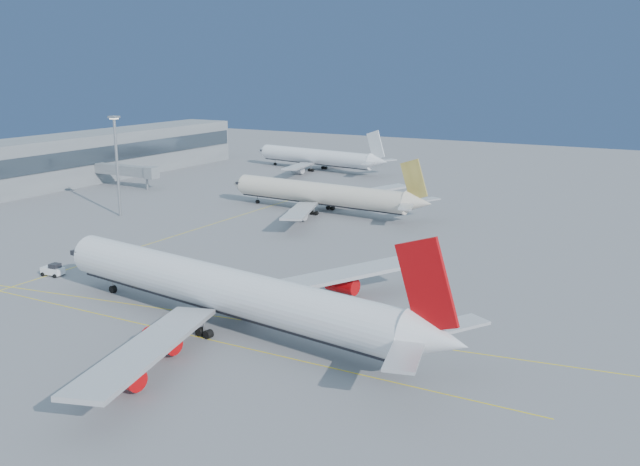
{
  "coord_description": "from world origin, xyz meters",
  "views": [
    {
      "loc": [
        61.96,
        -86.58,
        37.03
      ],
      "look_at": [
        0.79,
        22.85,
        7.0
      ],
      "focal_mm": 40.0,
      "sensor_mm": 36.0,
      "label": 1
    }
  ],
  "objects": [
    {
      "name": "jet_bridge",
      "position": [
        -93.11,
        72.0,
        5.17
      ],
      "size": [
        23.6,
        3.6,
        6.9
      ],
      "color": "gray",
      "rests_on": "ground"
    },
    {
      "name": "light_mast",
      "position": [
        -65.74,
        40.19,
        14.5
      ],
      "size": [
        2.12,
        2.12,
        24.56
      ],
      "color": "gray",
      "rests_on": "ground"
    },
    {
      "name": "airliner_etihad",
      "position": [
        -23.54,
        68.3,
        4.76
      ],
      "size": [
        59.96,
        55.23,
        15.64
      ],
      "rotation": [
        0.0,
        0.0,
        -0.08
      ],
      "color": "beige",
      "rests_on": "ground"
    },
    {
      "name": "airliner_third",
      "position": [
        -60.2,
        130.9,
        4.72
      ],
      "size": [
        57.98,
        52.88,
        15.59
      ],
      "rotation": [
        0.0,
        0.0,
        -0.17
      ],
      "color": "white",
      "rests_on": "ground"
    },
    {
      "name": "taxiway_lines",
      "position": [
        -14.71,
        6.34,
        0.01
      ],
      "size": [
        118.86,
        140.0,
        0.02
      ],
      "color": "yellow",
      "rests_on": "ground"
    },
    {
      "name": "airliner_virgin",
      "position": [
        3.93,
        -9.14,
        5.53
      ],
      "size": [
        74.31,
        66.19,
        18.36
      ],
      "rotation": [
        0.0,
        0.0,
        -0.14
      ],
      "color": "white",
      "rests_on": "ground"
    },
    {
      "name": "terminal",
      "position": [
        -114.93,
        85.0,
        7.51
      ],
      "size": [
        18.4,
        110.0,
        15.0
      ],
      "color": "gray",
      "rests_on": "ground"
    },
    {
      "name": "ground",
      "position": [
        0.0,
        0.0,
        0.0
      ],
      "size": [
        500.0,
        500.0,
        0.0
      ],
      "primitive_type": "plane",
      "color": "slate",
      "rests_on": "ground"
    },
    {
      "name": "pushback_tug",
      "position": [
        -39.12,
        -3.39,
        1.04
      ],
      "size": [
        4.18,
        2.77,
        2.25
      ],
      "rotation": [
        0.0,
        0.0,
        0.09
      ],
      "color": "white",
      "rests_on": "ground"
    }
  ]
}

